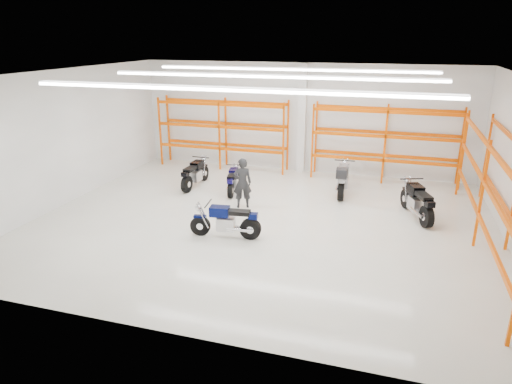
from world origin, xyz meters
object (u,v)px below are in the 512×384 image
(motorcycle_back_c, at_px, (342,179))
(motorcycle_back_d, at_px, (418,203))
(motorcycle_back_b, at_px, (233,181))
(structural_column, at_px, (302,119))
(motorcycle_main, at_px, (228,222))
(motorcycle_back_a, at_px, (194,175))
(standing_man, at_px, (242,183))

(motorcycle_back_c, xyz_separation_m, motorcycle_back_d, (2.55, -1.60, -0.05))
(motorcycle_back_b, xyz_separation_m, structural_column, (1.84, 3.47, 1.82))
(motorcycle_back_d, distance_m, structural_column, 6.44)
(motorcycle_back_c, height_order, motorcycle_back_d, motorcycle_back_c)
(motorcycle_main, distance_m, structural_column, 7.50)
(motorcycle_back_a, xyz_separation_m, motorcycle_back_d, (8.07, -0.86, 0.04))
(motorcycle_main, distance_m, motorcycle_back_d, 6.08)
(motorcycle_main, relative_size, motorcycle_back_b, 1.11)
(motorcycle_back_d, bearing_deg, motorcycle_main, -149.35)
(standing_man, xyz_separation_m, structural_column, (1.01, 4.82, 1.39))
(motorcycle_back_d, bearing_deg, motorcycle_back_a, 173.92)
(motorcycle_back_a, distance_m, motorcycle_back_b, 1.63)
(motorcycle_back_a, height_order, standing_man, standing_man)
(motorcycle_main, distance_m, motorcycle_back_a, 4.87)
(motorcycle_back_b, distance_m, standing_man, 1.64)
(motorcycle_back_a, bearing_deg, motorcycle_main, -54.40)
(motorcycle_back_a, bearing_deg, motorcycle_back_d, -6.08)
(motorcycle_back_d, relative_size, structural_column, 0.49)
(motorcycle_back_b, relative_size, standing_man, 1.09)
(motorcycle_back_d, relative_size, standing_man, 1.29)
(motorcycle_back_b, bearing_deg, structural_column, 62.11)
(motorcycle_main, distance_m, motorcycle_back_b, 3.98)
(motorcycle_back_c, height_order, structural_column, structural_column)
(motorcycle_back_b, height_order, motorcycle_back_d, motorcycle_back_d)
(motorcycle_back_a, relative_size, motorcycle_back_b, 1.14)
(motorcycle_back_a, bearing_deg, standing_man, -31.92)
(standing_man, bearing_deg, structural_column, -124.69)
(motorcycle_main, height_order, standing_man, standing_man)
(motorcycle_main, xyz_separation_m, motorcycle_back_d, (5.23, 3.10, 0.05))
(structural_column, bearing_deg, motorcycle_back_a, -136.35)
(motorcycle_main, height_order, motorcycle_back_d, motorcycle_back_d)
(motorcycle_back_a, relative_size, motorcycle_back_d, 0.97)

